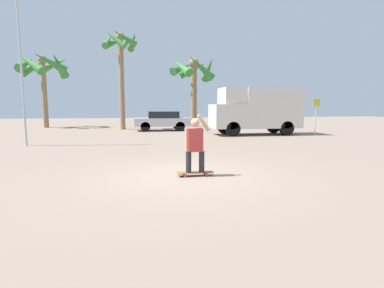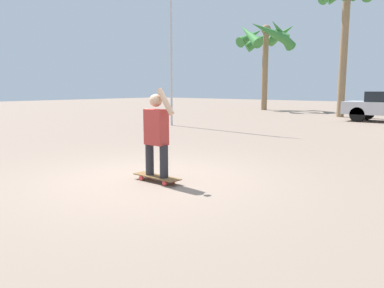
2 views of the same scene
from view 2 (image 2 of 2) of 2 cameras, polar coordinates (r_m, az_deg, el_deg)
name	(u,v)px [view 2 (image 2 of 2)]	position (r m, az deg, el deg)	size (l,w,h in m)	color
ground_plane	(149,179)	(6.59, -6.63, -5.25)	(80.00, 80.00, 0.00)	gray
skateboard	(157,177)	(6.33, -5.37, -5.05)	(0.92, 0.25, 0.10)	brown
person_skateboarder	(156,131)	(6.19, -5.48, 1.94)	(0.65, 0.22, 1.47)	#28282D
palm_tree_center_background	(347,3)	(22.36, 22.55, 19.21)	(2.88, 2.99, 7.39)	#8E704C
palm_tree_far_left	(266,38)	(27.60, 11.17, 15.55)	(4.21, 4.32, 6.18)	#8E704C
flagpole	(172,18)	(15.90, -3.01, 18.68)	(1.03, 0.12, 7.60)	#B7B7BC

